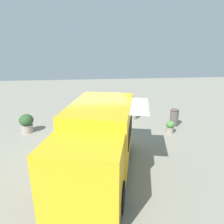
# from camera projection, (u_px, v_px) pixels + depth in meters

# --- Properties ---
(ground_plane) EXTENTS (40.00, 40.00, 0.00)m
(ground_plane) POSITION_uv_depth(u_px,v_px,m) (96.00, 147.00, 9.07)
(ground_plane) COLOR gray
(food_truck) EXTENTS (5.33, 3.61, 2.35)m
(food_truck) POSITION_uv_depth(u_px,v_px,m) (98.00, 143.00, 6.91)
(food_truck) COLOR gold
(food_truck) RESTS_ON ground_plane
(person_customer) EXTENTS (0.78, 0.64, 0.88)m
(person_customer) POSITION_uv_depth(u_px,v_px,m) (69.00, 122.00, 11.07)
(person_customer) COLOR navy
(person_customer) RESTS_ON ground_plane
(planter_flowering_near) EXTENTS (0.56, 0.56, 0.78)m
(planter_flowering_near) POSITION_uv_depth(u_px,v_px,m) (132.00, 113.00, 12.58)
(planter_flowering_near) COLOR #989A87
(planter_flowering_near) RESTS_ON ground_plane
(planter_flowering_far) EXTENTS (0.42, 0.42, 0.64)m
(planter_flowering_far) POSITION_uv_depth(u_px,v_px,m) (170.00, 127.00, 10.50)
(planter_flowering_far) COLOR gray
(planter_flowering_far) RESTS_ON ground_plane
(planter_flowering_side) EXTENTS (0.71, 0.71, 0.96)m
(planter_flowering_side) POSITION_uv_depth(u_px,v_px,m) (27.00, 123.00, 10.52)
(planter_flowering_side) COLOR #9D9389
(planter_flowering_side) RESTS_ON ground_plane
(trash_bin) EXTENTS (0.46, 0.46, 0.97)m
(trash_bin) POSITION_uv_depth(u_px,v_px,m) (174.00, 117.00, 11.42)
(trash_bin) COLOR #594F4D
(trash_bin) RESTS_ON ground_plane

